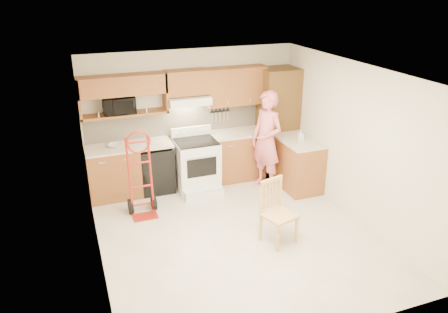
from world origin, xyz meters
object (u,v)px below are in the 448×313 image
person (267,141)px  hand_truck (141,178)px  microwave (119,105)px  dining_chair (279,213)px  range (197,162)px

person → hand_truck: 2.37m
microwave → dining_chair: bearing=-53.3°
range → dining_chair: range is taller
range → hand_truck: bearing=-152.4°
microwave → range: 1.71m
person → microwave: bearing=-126.3°
microwave → dining_chair: (1.86, -2.49, -1.16)m
microwave → hand_truck: microwave is taller
dining_chair → microwave: bearing=110.5°
range → dining_chair: (0.60, -2.10, -0.07)m
range → hand_truck: 1.28m
hand_truck → dining_chair: 2.30m
microwave → range: microwave is taller
dining_chair → hand_truck: bearing=122.6°
person → dining_chair: (-0.62, -1.76, -0.44)m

